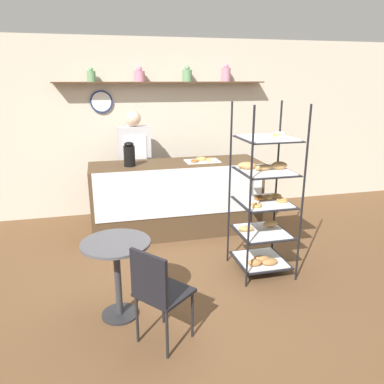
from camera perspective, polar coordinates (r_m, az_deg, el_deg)
ground_plane at (r=4.20m, az=1.63°, el=-13.14°), size 14.00×14.00×0.00m
back_wall at (r=6.07m, az=-4.53°, el=9.87°), size 10.00×0.30×2.70m
display_counter at (r=5.23m, az=-2.36°, el=-0.91°), size 2.32×0.71×1.01m
pastry_rack at (r=4.13m, az=10.91°, el=-1.71°), size 0.60×0.62×1.87m
person_worker at (r=5.62m, az=-8.68°, el=4.44°), size 0.47×0.23×1.67m
cafe_table at (r=3.44m, az=-11.39°, el=-10.35°), size 0.61×0.61×0.74m
cafe_chair at (r=3.05m, az=-5.34°, el=-14.43°), size 0.53×0.53×0.86m
coffee_carafe at (r=4.93m, az=-9.53°, el=5.67°), size 0.15×0.15×0.32m
donut_tray_counter at (r=5.16m, az=1.86°, el=4.86°), size 0.46×0.28×0.05m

